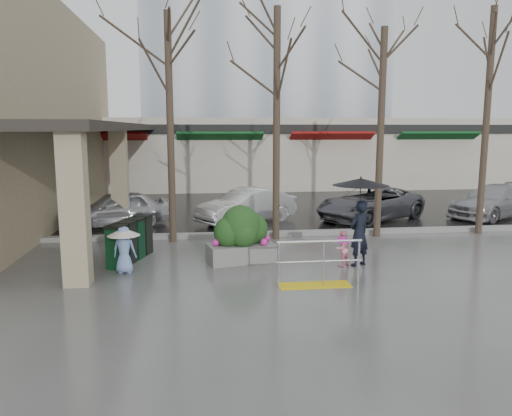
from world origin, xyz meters
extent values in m
plane|color=#51514F|center=(0.00, 0.00, 0.00)|extent=(120.00, 120.00, 0.00)
cube|color=black|center=(0.00, 22.00, 0.01)|extent=(120.00, 36.00, 0.01)
cube|color=gray|center=(0.00, 4.00, 0.07)|extent=(120.00, 0.30, 0.15)
cube|color=#2D2823|center=(-4.80, 8.00, 3.62)|extent=(2.80, 18.00, 0.25)
cube|color=tan|center=(-3.90, -0.50, 1.75)|extent=(0.55, 0.55, 3.50)
cube|color=tan|center=(-3.90, 6.00, 1.75)|extent=(0.55, 0.55, 3.50)
cube|color=beige|center=(2.00, 18.00, 2.00)|extent=(34.00, 6.00, 4.00)
cube|color=maroon|center=(-6.00, 15.10, 2.85)|extent=(4.50, 1.68, 0.87)
cube|color=#0F4C1E|center=(0.00, 15.10, 2.85)|extent=(4.50, 1.68, 0.87)
cube|color=maroon|center=(6.00, 15.10, 2.85)|extent=(4.50, 1.68, 0.87)
cube|color=#0F4C1E|center=(12.00, 15.10, 2.85)|extent=(4.50, 1.68, 0.87)
cube|color=black|center=(2.00, 15.10, 3.40)|extent=(34.00, 0.35, 0.50)
cube|color=#8C99A8|center=(4.00, 30.00, 12.50)|extent=(18.00, 12.00, 25.00)
cube|color=yellow|center=(1.30, -1.20, 0.01)|extent=(1.60, 0.50, 0.02)
cylinder|color=silver|center=(0.50, -1.20, 0.50)|extent=(0.05, 0.05, 1.00)
cylinder|color=silver|center=(1.50, -1.20, 0.50)|extent=(0.05, 0.05, 1.00)
cylinder|color=silver|center=(2.30, -1.20, 0.50)|extent=(0.05, 0.05, 1.00)
cylinder|color=silver|center=(1.40, -1.20, 1.00)|extent=(1.90, 0.06, 0.06)
cylinder|color=silver|center=(1.40, -1.20, 0.55)|extent=(1.90, 0.04, 0.04)
cylinder|color=#382B21|center=(-2.00, 3.60, 3.40)|extent=(0.22, 0.22, 6.80)
cylinder|color=#382B21|center=(1.20, 3.60, 3.50)|extent=(0.22, 0.22, 7.00)
cylinder|color=#382B21|center=(4.50, 3.60, 3.25)|extent=(0.22, 0.22, 6.50)
cylinder|color=#382B21|center=(8.00, 3.60, 3.60)|extent=(0.22, 0.22, 7.20)
imported|color=black|center=(2.79, 0.27, 0.83)|extent=(0.73, 0.65, 1.67)
cylinder|color=black|center=(2.79, 0.27, 1.70)|extent=(0.02, 0.02, 1.06)
cone|color=black|center=(2.79, 0.27, 2.13)|extent=(1.42, 1.42, 0.18)
sphere|color=black|center=(2.79, 0.27, 2.24)|extent=(0.05, 0.05, 0.05)
imported|color=pink|center=(2.36, 0.29, 0.45)|extent=(0.55, 0.52, 0.91)
cylinder|color=black|center=(2.36, 0.29, 0.62)|extent=(0.02, 0.02, 0.39)
cone|color=#DF23AD|center=(2.36, 0.29, 0.72)|extent=(0.45, 0.45, 0.18)
sphere|color=black|center=(2.36, 0.29, 0.83)|extent=(0.05, 0.05, 0.05)
imported|color=#7799D4|center=(-3.00, 0.30, 0.57)|extent=(0.61, 0.46, 1.14)
cylinder|color=black|center=(-3.00, 0.30, 0.83)|extent=(0.02, 0.02, 0.53)
cone|color=silver|center=(-3.00, 0.30, 1.01)|extent=(0.78, 0.78, 0.18)
sphere|color=black|center=(-3.00, 0.30, 1.12)|extent=(0.05, 0.05, 0.05)
cube|color=slate|center=(-0.14, 1.01, 0.24)|extent=(1.84, 1.19, 0.47)
ellipsoid|color=#16451A|center=(-0.14, 1.01, 0.94)|extent=(1.04, 0.94, 1.09)
sphere|color=#16451A|center=(-0.47, 0.92, 0.81)|extent=(0.75, 0.75, 0.75)
sphere|color=#16451A|center=(0.20, 1.16, 0.83)|extent=(0.79, 0.79, 0.79)
cube|color=#0C3419|center=(-3.24, 0.73, 0.50)|extent=(0.52, 0.52, 1.01)
cube|color=black|center=(-3.24, 0.73, 1.05)|extent=(0.56, 0.56, 0.07)
cube|color=black|center=(-3.08, 1.21, 0.50)|extent=(0.52, 0.52, 1.01)
cube|color=black|center=(-3.08, 1.21, 1.05)|extent=(0.56, 0.56, 0.07)
cube|color=#0B331C|center=(-2.92, 1.68, 0.50)|extent=(0.52, 0.52, 1.01)
cube|color=black|center=(-2.92, 1.68, 1.05)|extent=(0.56, 0.56, 0.07)
cube|color=black|center=(-2.76, 2.16, 0.50)|extent=(0.52, 0.52, 1.01)
cube|color=black|center=(-2.76, 2.16, 1.05)|extent=(0.56, 0.56, 0.07)
imported|color=silver|center=(-4.10, 6.25, 0.63)|extent=(3.97, 2.45, 1.26)
imported|color=silver|center=(0.57, 6.41, 0.63)|extent=(3.94, 3.18, 1.26)
imported|color=#54565B|center=(5.26, 6.43, 0.63)|extent=(4.96, 4.16, 1.26)
imported|color=#A3A2A7|center=(10.33, 6.45, 0.63)|extent=(4.67, 3.53, 1.26)
camera|label=1|loc=(-1.24, -11.60, 3.44)|focal=35.00mm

